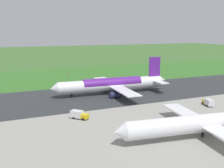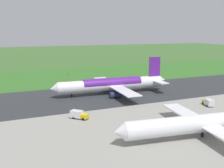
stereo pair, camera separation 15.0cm
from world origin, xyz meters
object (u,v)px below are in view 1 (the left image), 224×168
no_stopping_sign (68,76)px  traffic_cone_orange (62,78)px  service_truck_fuel (79,115)px  airliner_main (113,84)px  service_truck_baggage (208,102)px  airliner_parked_mid (204,123)px

no_stopping_sign → traffic_cone_orange: no_stopping_sign is taller
service_truck_fuel → no_stopping_sign: 75.19m
airliner_main → service_truck_baggage: 40.77m
airliner_main → no_stopping_sign: size_ratio=20.43×
airliner_parked_mid → traffic_cone_orange: bearing=-82.3°
airliner_main → service_truck_fuel: airliner_main is taller
service_truck_fuel → traffic_cone_orange: bearing=-99.0°
airliner_parked_mid → traffic_cone_orange: airliner_parked_mid is taller
airliner_parked_mid → service_truck_fuel: bearing=-46.2°
airliner_parked_mid → service_truck_baggage: bearing=-135.3°
no_stopping_sign → airliner_main: bearing=100.3°
airliner_parked_mid → traffic_cone_orange: size_ratio=88.98×
airliner_main → traffic_cone_orange: bearing=-76.7°
service_truck_baggage → service_truck_fuel: (48.74, -4.83, 0.00)m
service_truck_fuel → no_stopping_sign: bearing=-101.8°
airliner_main → service_truck_baggage: bearing=127.8°
service_truck_baggage → no_stopping_sign: size_ratio=2.34×
no_stopping_sign → airliner_parked_mid: bearing=96.1°
airliner_main → airliner_parked_mid: 54.58m
airliner_parked_mid → service_truck_baggage: airliner_parked_mid is taller
service_truck_fuel → traffic_cone_orange: 77.46m
airliner_main → no_stopping_sign: bearing=-79.7°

